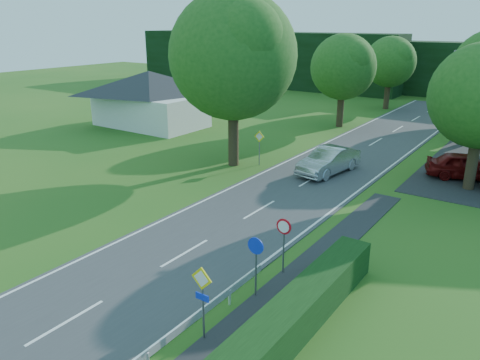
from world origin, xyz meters
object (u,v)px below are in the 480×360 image
Objects in this scene: streetlight at (478,110)px; parked_car_red at (466,166)px; moving_car at (329,161)px; motorcycle at (341,155)px.

streetlight is 1.66× the size of parked_car_red.
moving_car is 3.11× the size of motorcycle.
moving_car is 8.63m from parked_car_red.
motorcycle is 0.34× the size of parked_car_red.
streetlight reaches higher than motorcycle.
streetlight is at bearing -71.09° from parked_car_red.
parked_car_red is at bearing -142.26° from streetlight.
parked_car_red reaches higher than motorcycle.
streetlight is 4.82× the size of motorcycle.
motorcycle is (-0.50, 3.21, -0.41)m from moving_car.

